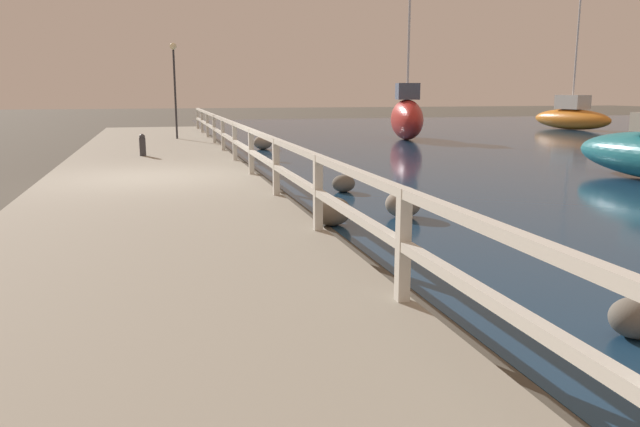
{
  "coord_description": "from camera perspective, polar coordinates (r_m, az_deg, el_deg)",
  "views": [
    {
      "loc": [
        0.11,
        -12.58,
        1.91
      ],
      "look_at": [
        2.74,
        -2.58,
        -0.12
      ],
      "focal_mm": 35.0,
      "sensor_mm": 36.0,
      "label": 1
    }
  ],
  "objects": [
    {
      "name": "ground_plane",
      "position": [
        12.72,
        -15.05,
        2.11
      ],
      "size": [
        120.0,
        120.0,
        0.0
      ],
      "primitive_type": "plane",
      "color": "#4C473D"
    },
    {
      "name": "boulder_near_dock",
      "position": [
        8.99,
        1.12,
        0.21
      ],
      "size": [
        0.55,
        0.5,
        0.42
      ],
      "color": "slate",
      "rests_on": "ground"
    },
    {
      "name": "sailboat_orange",
      "position": [
        34.15,
        22.01,
        8.22
      ],
      "size": [
        2.12,
        4.93,
        7.21
      ],
      "rotation": [
        0.0,
        0.0,
        0.17
      ],
      "color": "orange",
      "rests_on": "water_surface"
    },
    {
      "name": "sailboat_red",
      "position": [
        25.35,
        7.93,
        8.76
      ],
      "size": [
        2.13,
        4.06,
        7.64
      ],
      "rotation": [
        0.0,
        0.0,
        -0.26
      ],
      "color": "red",
      "rests_on": "water_surface"
    },
    {
      "name": "boulder_mid_strip",
      "position": [
        5.55,
        26.96,
        -8.49
      ],
      "size": [
        0.43,
        0.39,
        0.32
      ],
      "color": "#666056",
      "rests_on": "ground"
    },
    {
      "name": "railing",
      "position": [
        12.76,
        -6.33,
        6.42
      ],
      "size": [
        0.1,
        32.5,
        0.92
      ],
      "color": "silver",
      "rests_on": "dock_walkway"
    },
    {
      "name": "dock_lamp",
      "position": [
        22.82,
        -13.18,
        12.49
      ],
      "size": [
        0.24,
        0.24,
        3.3
      ],
      "color": "#2D2D33",
      "rests_on": "dock_walkway"
    },
    {
      "name": "boulder_far_strip",
      "position": [
        20.97,
        -5.24,
        6.49
      ],
      "size": [
        0.61,
        0.55,
        0.46
      ],
      "color": "gray",
      "rests_on": "ground"
    },
    {
      "name": "dock_walkway",
      "position": [
        12.71,
        -15.08,
        2.67
      ],
      "size": [
        4.14,
        36.0,
        0.25
      ],
      "color": "gray",
      "rests_on": "ground"
    },
    {
      "name": "boulder_downstream",
      "position": [
        9.66,
        7.61,
        0.88
      ],
      "size": [
        0.56,
        0.5,
        0.42
      ],
      "color": "gray",
      "rests_on": "ground"
    },
    {
      "name": "mooring_bollard",
      "position": [
        16.96,
        -15.92,
        6.06
      ],
      "size": [
        0.16,
        0.16,
        0.57
      ],
      "color": "#333338",
      "rests_on": "dock_walkway"
    },
    {
      "name": "boulder_upstream",
      "position": [
        11.98,
        2.16,
        2.76
      ],
      "size": [
        0.45,
        0.4,
        0.34
      ],
      "color": "#666056",
      "rests_on": "ground"
    }
  ]
}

